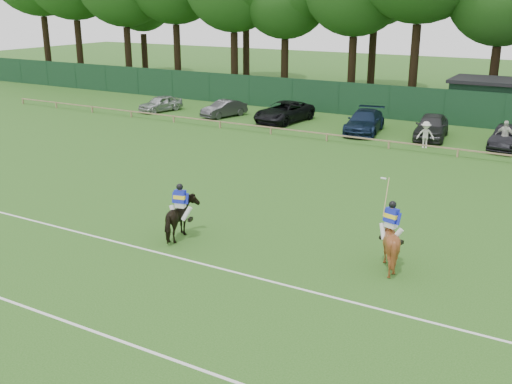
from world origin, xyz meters
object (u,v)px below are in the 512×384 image
Objects in this scene: sedan_silver at (161,103)px; sedan_navy at (365,122)px; horse_dark at (181,219)px; spectator_mid at (505,136)px; sedan_grey at (224,109)px; suv_black at (284,112)px; utility_shed at (511,101)px; estate_black at (509,138)px; hatch_grey at (432,126)px; horse_chestnut at (390,242)px; spectator_left at (426,135)px.

sedan_navy reaches higher than sedan_silver.
spectator_mid is at bearing -125.98° from horse_dark.
sedan_grey is 2.02× the size of spectator_mid.
utility_shed is at bearing 35.55° from suv_black.
estate_black is at bearing -82.15° from utility_shed.
estate_black is (4.72, -0.59, -0.10)m from hatch_grey.
horse_chestnut is 0.35× the size of sedan_navy.
suv_black is at bearing 19.49° from sedan_silver.
horse_dark is at bearing -65.92° from suv_black.
suv_black is (10.47, 1.02, 0.11)m from sedan_silver.
estate_black is 0.95m from spectator_mid.
sedan_silver is at bearing -168.09° from suv_black.
horse_dark is 0.44× the size of estate_black.
estate_black is (15.33, -0.64, -0.05)m from suv_black.
utility_shed reaches higher than sedan_silver.
sedan_navy is (-8.06, 19.65, -0.15)m from horse_chestnut.
suv_black is 15.35m from estate_black.
sedan_silver is 2.31× the size of spectator_left.
suv_black is 15.27m from spectator_mid.
spectator_mid is at bearing -93.15° from estate_black.
sedan_silver is 5.65m from sedan_grey.
horse_chestnut is 0.48× the size of sedan_silver.
sedan_silver is 25.81m from estate_black.
spectator_left is at bearing -35.00° from sedan_navy.
sedan_navy is at bearing -174.81° from estate_black.
spectator_mid is at bearing 0.55° from suv_black.
hatch_grey is at bearing 179.05° from estate_black.
horse_dark reaches higher than sedan_navy.
estate_black is (9.04, -0.15, -0.05)m from sedan_navy.
spectator_mid is 9.53m from utility_shed.
sedan_grey is at bearing -28.60° from horse_chestnut.
utility_shed is (3.54, 7.96, 0.75)m from hatch_grey.
horse_dark is 21.13m from sedan_navy.
sedan_grey is at bearing -156.20° from utility_shed.
spectator_mid reaches higher than spectator_left.
sedan_grey is at bearing -168.12° from suv_black.
spectator_mid is (8.90, -1.06, 0.19)m from sedan_navy.
hatch_grey is 4.81m from spectator_mid.
horse_dark is 1.05× the size of horse_chestnut.
horse_dark is 21.71m from spectator_mid.
sedan_navy is at bearing -101.89° from horse_dark.
sedan_navy is at bearing 178.49° from hatch_grey.
suv_black reaches higher than sedan_grey.
horse_chestnut is 28.06m from utility_shed.
hatch_grey is (10.61, -0.05, 0.05)m from suv_black.
sedan_silver is 0.44× the size of utility_shed.
estate_black is at bearing -14.40° from hatch_grey.
suv_black is at bearing -150.80° from utility_shed.
sedan_silver is 0.72× the size of sedan_navy.
sedan_navy is at bearing -50.61° from horse_chestnut.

